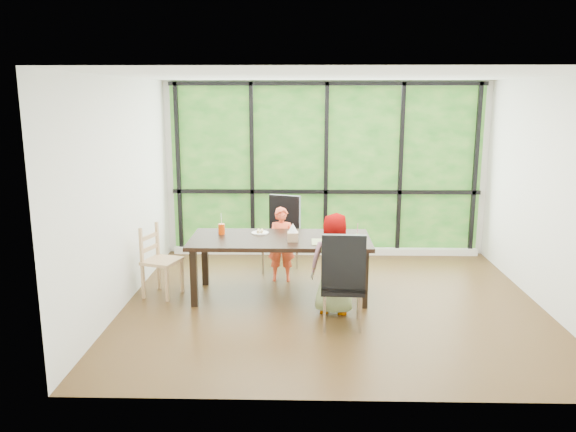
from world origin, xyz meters
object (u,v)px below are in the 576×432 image
object	(u,v)px
chair_end_beech	(162,261)
green_cup	(357,239)
tissue_box	(293,237)
chair_interior_leather	(343,279)
dining_table	(280,267)
child_older	(336,264)
plate_far	(260,233)
orange_cup	(222,229)
plate_near	(333,242)
child_toddler	(282,244)
chair_window_leather	(280,235)

from	to	relation	value
chair_end_beech	green_cup	world-z (taller)	chair_end_beech
tissue_box	chair_interior_leather	bearing A→B (deg)	-55.12
dining_table	green_cup	size ratio (longest dim) A/B	18.59
child_older	plate_far	world-z (taller)	child_older
chair_end_beech	orange_cup	xyz separation A→B (m)	(0.73, 0.21, 0.37)
chair_end_beech	tissue_box	size ratio (longest dim) A/B	6.89
plate_far	plate_near	world-z (taller)	same
chair_interior_leather	child_toddler	distance (m)	1.69
child_toddler	orange_cup	distance (m)	0.91
child_older	plate_near	world-z (taller)	child_older
dining_table	chair_end_beech	world-z (taller)	chair_end_beech
chair_interior_leather	child_toddler	xyz separation A→B (m)	(-0.71, 1.54, -0.03)
dining_table	chair_interior_leather	distance (m)	1.19
chair_interior_leather	child_toddler	size ratio (longest dim) A/B	1.07
chair_interior_leather	chair_end_beech	world-z (taller)	chair_interior_leather
child_older	tissue_box	world-z (taller)	child_older
dining_table	green_cup	xyz separation A→B (m)	(0.93, -0.28, 0.43)
child_toddler	child_older	world-z (taller)	child_older
dining_table	chair_window_leather	world-z (taller)	chair_window_leather
chair_end_beech	plate_near	bearing A→B (deg)	-77.23
plate_near	orange_cup	world-z (taller)	orange_cup
plate_far	orange_cup	distance (m)	0.49
child_older	plate_far	xyz separation A→B (m)	(-0.92, 0.78, 0.17)
chair_window_leather	chair_interior_leather	distance (m)	2.06
plate_far	green_cup	xyz separation A→B (m)	(1.19, -0.51, 0.05)
orange_cup	child_older	bearing A→B (deg)	-27.29
dining_table	orange_cup	world-z (taller)	orange_cup
chair_interior_leather	plate_far	distance (m)	1.54
chair_interior_leather	tissue_box	world-z (taller)	chair_interior_leather
orange_cup	green_cup	bearing A→B (deg)	-15.18
dining_table	plate_near	distance (m)	0.78
child_toddler	tissue_box	bearing A→B (deg)	-78.28
plate_near	green_cup	size ratio (longest dim) A/B	1.74
chair_window_leather	child_toddler	bearing A→B (deg)	-66.20
dining_table	plate_far	distance (m)	0.52
chair_interior_leather	plate_far	size ratio (longest dim) A/B	4.96
dining_table	child_toddler	xyz separation A→B (m)	(0.00, 0.59, 0.13)
dining_table	plate_far	xyz separation A→B (m)	(-0.27, 0.23, 0.38)
orange_cup	chair_interior_leather	bearing A→B (deg)	-37.39
chair_window_leather	chair_interior_leather	world-z (taller)	same
orange_cup	tissue_box	distance (m)	0.97
child_toddler	orange_cup	xyz separation A→B (m)	(-0.75, -0.42, 0.31)
dining_table	green_cup	distance (m)	1.06
dining_table	chair_window_leather	size ratio (longest dim) A/B	2.06
chair_window_leather	tissue_box	world-z (taller)	chair_window_leather
dining_table	orange_cup	bearing A→B (deg)	167.02
chair_end_beech	plate_near	size ratio (longest dim) A/B	4.32
chair_interior_leather	tissue_box	size ratio (longest dim) A/B	8.26
child_toddler	chair_end_beech	bearing A→B (deg)	-157.41
chair_end_beech	child_toddler	size ratio (longest dim) A/B	0.89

